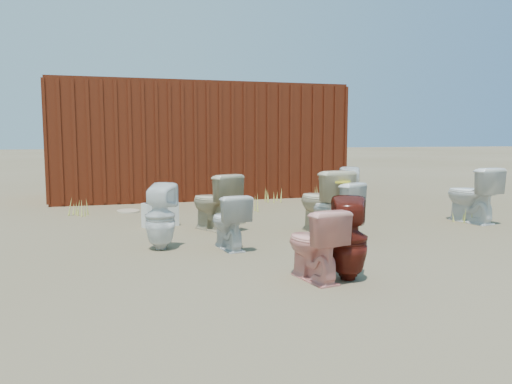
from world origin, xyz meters
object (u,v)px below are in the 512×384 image
object	(u,v)px
toilet_front_maroon	(349,239)
loose_tank	(160,215)
toilet_front_pink	(314,244)
toilet_front_c	(229,221)
toilet_back_beige_left	(214,202)
toilet_front_e	(471,195)
toilet_back_beige_right	(323,201)
toilet_back_a	(160,217)
toilet_back_e	(350,192)
shipping_container	(198,141)
toilet_back_yellowlid	(335,209)

from	to	relation	value
toilet_front_maroon	loose_tank	bearing A→B (deg)	-43.14
toilet_front_pink	toilet_front_maroon	size ratio (longest dim) A/B	0.88
toilet_front_pink	toilet_front_c	xyz separation A→B (m)	(-0.45, 1.44, -0.01)
toilet_front_maroon	toilet_front_pink	bearing A→B (deg)	7.54
toilet_back_beige_left	loose_tank	distance (m)	0.88
toilet_front_c	toilet_back_beige_left	world-z (taller)	toilet_back_beige_left
toilet_front_e	loose_tank	distance (m)	4.66
toilet_front_c	loose_tank	xyz separation A→B (m)	(-0.62, 1.68, -0.14)
toilet_front_maroon	loose_tank	distance (m)	3.50
toilet_front_pink	toilet_back_beige_right	size ratio (longest dim) A/B	0.77
toilet_front_pink	toilet_back_a	xyz separation A→B (m)	(-1.21, 1.64, 0.05)
loose_tank	toilet_front_maroon	bearing A→B (deg)	-86.88
toilet_front_c	toilet_back_e	size ratio (longest dim) A/B	0.80
toilet_front_maroon	toilet_back_beige_left	bearing A→B (deg)	-52.20
toilet_back_beige_left	toilet_back_e	xyz separation A→B (m)	(2.37, 0.59, 0.01)
shipping_container	toilet_back_beige_right	world-z (taller)	shipping_container
toilet_back_yellowlid	toilet_back_e	world-z (taller)	toilet_back_e
toilet_front_maroon	toilet_back_yellowlid	size ratio (longest dim) A/B	1.06
toilet_back_a	loose_tank	bearing A→B (deg)	-67.70
toilet_back_beige_left	toilet_back_e	distance (m)	2.44
toilet_back_beige_right	toilet_back_e	distance (m)	1.56
toilet_back_a	toilet_back_beige_left	distance (m)	1.29
toilet_front_c	toilet_back_yellowlid	world-z (taller)	toilet_back_yellowlid
loose_tank	toilet_back_beige_left	bearing A→B (deg)	-55.80
toilet_front_pink	loose_tank	size ratio (longest dim) A/B	1.32
toilet_back_yellowlid	toilet_back_e	size ratio (longest dim) A/B	0.89
toilet_front_pink	toilet_back_beige_left	size ratio (longest dim) A/B	0.84
shipping_container	toilet_front_c	xyz separation A→B (m)	(-0.58, -5.48, -0.88)
toilet_front_maroon	loose_tank	size ratio (longest dim) A/B	1.51
toilet_front_pink	toilet_back_beige_right	world-z (taller)	toilet_back_beige_right
toilet_front_e	loose_tank	xyz separation A→B (m)	(-4.56, 0.94, -0.24)
shipping_container	toilet_back_beige_right	bearing A→B (deg)	-80.19
toilet_front_pink	toilet_front_c	distance (m)	1.51
toilet_front_maroon	toilet_back_yellowlid	distance (m)	2.02
toilet_front_e	toilet_back_e	size ratio (longest dim) A/B	1.05
toilet_front_e	toilet_back_yellowlid	distance (m)	2.47
toilet_back_yellowlid	toilet_front_c	bearing A→B (deg)	-14.42
toilet_front_pink	toilet_back_e	size ratio (longest dim) A/B	0.83
toilet_front_pink	loose_tank	distance (m)	3.31
toilet_front_c	toilet_back_beige_left	xyz separation A→B (m)	(0.07, 1.18, 0.08)
toilet_back_beige_right	toilet_back_yellowlid	size ratio (longest dim) A/B	1.21
toilet_front_maroon	toilet_back_e	distance (m)	3.71
shipping_container	toilet_front_pink	size ratio (longest dim) A/B	9.06
loose_tank	toilet_front_e	bearing A→B (deg)	-31.70
toilet_front_pink	toilet_front_c	size ratio (longest dim) A/B	1.04
toilet_front_maroon	toilet_front_e	world-z (taller)	toilet_front_e
toilet_back_a	loose_tank	world-z (taller)	toilet_back_a
toilet_front_e	toilet_back_yellowlid	bearing A→B (deg)	0.93
toilet_back_a	toilet_back_yellowlid	world-z (taller)	toilet_back_a
toilet_back_e	loose_tank	size ratio (longest dim) A/B	1.60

